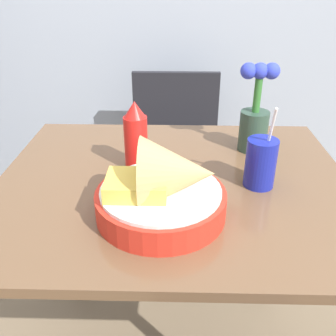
{
  "coord_description": "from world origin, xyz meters",
  "views": [
    {
      "loc": [
        0.01,
        -0.85,
        1.26
      ],
      "look_at": [
        -0.01,
        -0.05,
        0.83
      ],
      "focal_mm": 40.0,
      "sensor_mm": 36.0,
      "label": 1
    }
  ],
  "objects_px": {
    "drink_cup": "(260,164)",
    "food_basket": "(166,190)",
    "chair_far_window": "(175,150)",
    "flower_vase": "(255,116)",
    "ketchup_bottle": "(136,137)"
  },
  "relations": [
    {
      "from": "drink_cup",
      "to": "food_basket",
      "type": "bearing_deg",
      "value": -149.54
    },
    {
      "from": "chair_far_window",
      "to": "food_basket",
      "type": "height_order",
      "value": "food_basket"
    },
    {
      "from": "chair_far_window",
      "to": "drink_cup",
      "type": "xyz_separation_m",
      "value": [
        0.22,
        -0.76,
        0.33
      ]
    },
    {
      "from": "flower_vase",
      "to": "drink_cup",
      "type": "bearing_deg",
      "value": -95.07
    },
    {
      "from": "drink_cup",
      "to": "flower_vase",
      "type": "height_order",
      "value": "flower_vase"
    },
    {
      "from": "flower_vase",
      "to": "ketchup_bottle",
      "type": "bearing_deg",
      "value": -159.64
    },
    {
      "from": "ketchup_bottle",
      "to": "drink_cup",
      "type": "distance_m",
      "value": 0.33
    },
    {
      "from": "chair_far_window",
      "to": "drink_cup",
      "type": "height_order",
      "value": "drink_cup"
    },
    {
      "from": "ketchup_bottle",
      "to": "flower_vase",
      "type": "distance_m",
      "value": 0.36
    },
    {
      "from": "chair_far_window",
      "to": "drink_cup",
      "type": "relative_size",
      "value": 3.89
    },
    {
      "from": "food_basket",
      "to": "drink_cup",
      "type": "relative_size",
      "value": 1.33
    },
    {
      "from": "drink_cup",
      "to": "ketchup_bottle",
      "type": "bearing_deg",
      "value": 164.61
    },
    {
      "from": "chair_far_window",
      "to": "drink_cup",
      "type": "distance_m",
      "value": 0.86
    },
    {
      "from": "flower_vase",
      "to": "food_basket",
      "type": "bearing_deg",
      "value": -125.63
    },
    {
      "from": "flower_vase",
      "to": "chair_far_window",
      "type": "bearing_deg",
      "value": 113.26
    }
  ]
}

